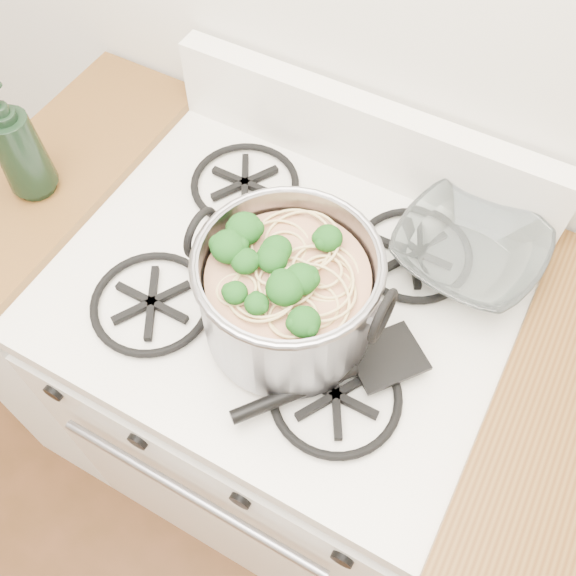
% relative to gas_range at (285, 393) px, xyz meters
% --- Properties ---
extents(gas_range, '(0.76, 0.66, 0.92)m').
position_rel_gas_range_xyz_m(gas_range, '(0.00, 0.00, 0.00)').
color(gas_range, white).
rests_on(gas_range, ground).
extents(counter_left, '(0.25, 0.65, 0.92)m').
position_rel_gas_range_xyz_m(counter_left, '(-0.51, 0.00, 0.02)').
color(counter_left, silver).
rests_on(counter_left, ground).
extents(stock_pot, '(0.30, 0.27, 0.19)m').
position_rel_gas_range_xyz_m(stock_pot, '(0.05, -0.08, 0.57)').
color(stock_pot, gray).
rests_on(stock_pot, gas_range).
extents(spatula, '(0.42, 0.42, 0.02)m').
position_rel_gas_range_xyz_m(spatula, '(0.21, -0.06, 0.50)').
color(spatula, black).
rests_on(spatula, gas_range).
extents(glass_bowl, '(0.11, 0.11, 0.02)m').
position_rel_gas_range_xyz_m(glass_bowl, '(0.25, 0.18, 0.50)').
color(glass_bowl, white).
rests_on(glass_bowl, gas_range).
extents(bottle, '(0.11, 0.11, 0.23)m').
position_rel_gas_range_xyz_m(bottle, '(-0.50, -0.05, 0.60)').
color(bottle, black).
rests_on(bottle, counter_left).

